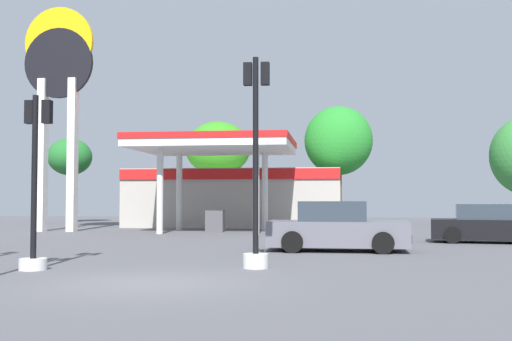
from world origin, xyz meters
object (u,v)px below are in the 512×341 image
at_px(tree_1, 218,149).
at_px(station_pole_sign, 58,90).
at_px(car_0, 337,228).
at_px(car_2, 486,225).
at_px(traffic_signal_1, 256,184).
at_px(tree_2, 338,141).
at_px(tree_0, 70,157).
at_px(traffic_signal_2, 35,198).

bearing_deg(tree_1, station_pole_sign, -124.03).
bearing_deg(car_0, tree_1, 111.10).
distance_m(station_pole_sign, car_2, 22.01).
height_order(car_0, traffic_signal_1, traffic_signal_1).
bearing_deg(station_pole_sign, car_0, -35.62).
bearing_deg(station_pole_sign, car_2, -15.94).
distance_m(car_2, tree_2, 18.91).
distance_m(car_2, tree_0, 29.80).
relative_size(traffic_signal_2, tree_1, 0.62).
bearing_deg(car_0, car_2, 38.48).
height_order(car_2, traffic_signal_1, traffic_signal_1).
distance_m(station_pole_sign, traffic_signal_1, 20.61).
xyz_separation_m(station_pole_sign, car_2, (20.16, -5.76, -6.72)).
bearing_deg(car_0, traffic_signal_2, -139.00).
xyz_separation_m(car_0, traffic_signal_1, (-1.99, -5.23, 1.33)).
distance_m(tree_0, tree_2, 18.84).
height_order(station_pole_sign, tree_1, station_pole_sign).
xyz_separation_m(traffic_signal_2, tree_2, (7.41, 28.23, 3.90)).
bearing_deg(car_2, tree_0, 145.52).
bearing_deg(traffic_signal_1, tree_2, 85.41).
height_order(tree_0, tree_2, tree_2).
distance_m(traffic_signal_2, tree_0, 29.96).
xyz_separation_m(traffic_signal_1, tree_1, (-5.79, 25.38, 2.96)).
height_order(traffic_signal_2, tree_2, tree_2).
height_order(car_2, traffic_signal_2, traffic_signal_2).
distance_m(car_0, tree_0, 28.54).
distance_m(tree_1, tree_2, 8.19).
bearing_deg(traffic_signal_2, traffic_signal_1, 11.27).
xyz_separation_m(station_pole_sign, traffic_signal_2, (7.19, -16.60, -5.69)).
relative_size(car_2, tree_1, 0.64).
bearing_deg(car_2, station_pole_sign, 164.06).
relative_size(station_pole_sign, car_2, 2.68).
bearing_deg(tree_2, station_pole_sign, -141.46).
distance_m(traffic_signal_2, tree_2, 29.45).
height_order(tree_1, tree_2, tree_2).
bearing_deg(car_0, tree_2, 89.49).
xyz_separation_m(station_pole_sign, traffic_signal_1, (12.42, -15.56, -5.34)).
relative_size(car_2, traffic_signal_1, 0.84).
xyz_separation_m(traffic_signal_2, tree_0, (-11.39, 27.56, 2.91)).
height_order(traffic_signal_2, tree_1, tree_1).
xyz_separation_m(traffic_signal_1, tree_0, (-16.61, 26.52, 2.55)).
height_order(traffic_signal_1, tree_0, tree_0).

